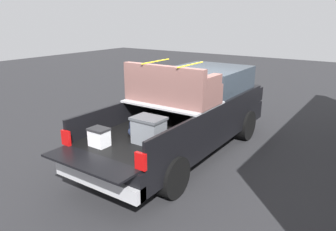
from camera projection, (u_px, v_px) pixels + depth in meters
ground_plane at (182, 153)px, 7.77m from camera, size 40.00×40.00×0.00m
pickup_truck at (191, 111)px, 7.78m from camera, size 6.05×2.06×2.23m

